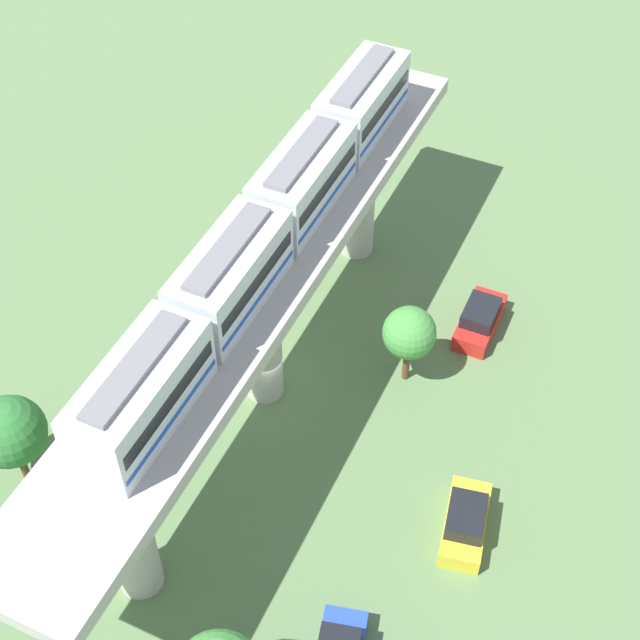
# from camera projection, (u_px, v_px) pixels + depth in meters

# --- Properties ---
(ground_plane) EXTENTS (120.00, 120.00, 0.00)m
(ground_plane) POSITION_uv_depth(u_px,v_px,m) (265.00, 389.00, 48.09)
(ground_plane) COLOR #5B7A4C
(viaduct) EXTENTS (5.20, 35.80, 8.47)m
(viaduct) POSITION_uv_depth(u_px,v_px,m) (259.00, 299.00, 43.31)
(viaduct) COLOR #B7B2AA
(viaduct) RESTS_ON ground
(train) EXTENTS (2.64, 27.45, 3.24)m
(train) POSITION_uv_depth(u_px,v_px,m) (268.00, 226.00, 41.55)
(train) COLOR silver
(train) RESTS_ON viaduct
(parked_car_red) EXTENTS (1.86, 4.22, 1.76)m
(parked_car_red) POSITION_uv_depth(u_px,v_px,m) (480.00, 319.00, 50.40)
(parked_car_red) COLOR red
(parked_car_red) RESTS_ON ground
(parked_car_yellow) EXTENTS (2.55, 4.46, 1.76)m
(parked_car_yellow) POSITION_uv_depth(u_px,v_px,m) (465.00, 522.00, 41.97)
(parked_car_yellow) COLOR yellow
(parked_car_yellow) RESTS_ON ground
(tree_near_viaduct) EXTENTS (3.32, 3.32, 5.09)m
(tree_near_viaduct) POSITION_uv_depth(u_px,v_px,m) (10.00, 432.00, 42.06)
(tree_near_viaduct) COLOR brown
(tree_near_viaduct) RESTS_ON ground
(tree_mid_lot) EXTENTS (2.67, 2.67, 4.70)m
(tree_mid_lot) POSITION_uv_depth(u_px,v_px,m) (409.00, 333.00, 46.22)
(tree_mid_lot) COLOR brown
(tree_mid_lot) RESTS_ON ground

